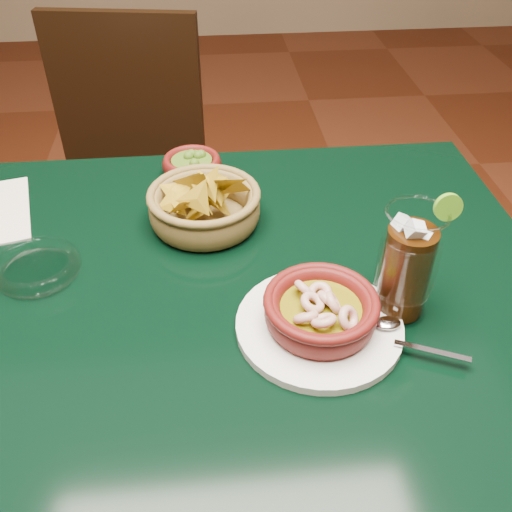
{
  "coord_description": "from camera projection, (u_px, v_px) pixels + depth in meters",
  "views": [
    {
      "loc": [
        0.08,
        -0.65,
        1.32
      ],
      "look_at": [
        0.14,
        -0.02,
        0.81
      ],
      "focal_mm": 40.0,
      "sensor_mm": 36.0,
      "label": 1
    }
  ],
  "objects": [
    {
      "name": "dining_table",
      "position": [
        169.0,
        330.0,
        0.92
      ],
      "size": [
        1.2,
        0.8,
        0.75
      ],
      "color": "black",
      "rests_on": "ground"
    },
    {
      "name": "dining_chair",
      "position": [
        126.0,
        183.0,
        1.55
      ],
      "size": [
        0.49,
        0.49,
        0.92
      ],
      "color": "black",
      "rests_on": "ground"
    },
    {
      "name": "shrimp_plate",
      "position": [
        321.0,
        314.0,
        0.77
      ],
      "size": [
        0.29,
        0.23,
        0.07
      ],
      "color": "silver",
      "rests_on": "dining_table"
    },
    {
      "name": "chip_basket",
      "position": [
        204.0,
        206.0,
        0.96
      ],
      "size": [
        0.22,
        0.22,
        0.12
      ],
      "color": "olive",
      "rests_on": "dining_table"
    },
    {
      "name": "guacamole_ramekin",
      "position": [
        192.0,
        165.0,
        1.09
      ],
      "size": [
        0.13,
        0.13,
        0.04
      ],
      "color": "#4A0E0B",
      "rests_on": "dining_table"
    },
    {
      "name": "cola_drink",
      "position": [
        407.0,
        265.0,
        0.76
      ],
      "size": [
        0.17,
        0.17,
        0.19
      ],
      "color": "white",
      "rests_on": "dining_table"
    },
    {
      "name": "glass_ashtray",
      "position": [
        37.0,
        267.0,
        0.86
      ],
      "size": [
        0.14,
        0.14,
        0.03
      ],
      "color": "white",
      "rests_on": "dining_table"
    }
  ]
}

